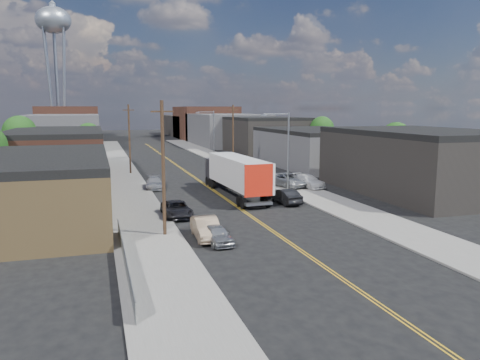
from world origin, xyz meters
TOP-DOWN VIEW (x-y plane):
  - ground at (0.00, 60.00)m, footprint 260.00×260.00m
  - centerline at (0.00, 45.00)m, footprint 0.32×120.00m
  - sidewalk_left at (-9.50, 45.00)m, footprint 5.00×140.00m
  - sidewalk_right at (9.50, 45.00)m, footprint 5.00×140.00m
  - warehouse_tan at (-18.00, 18.00)m, footprint 12.00×22.00m
  - warehouse_brown at (-18.00, 44.00)m, footprint 12.00×26.00m
  - industrial_right_a at (21.99, 20.00)m, footprint 14.00×22.00m
  - industrial_right_b at (22.00, 46.00)m, footprint 14.00×24.00m
  - industrial_right_c at (22.00, 72.00)m, footprint 14.00×22.00m
  - skyline_left_a at (-20.00, 95.00)m, footprint 16.00×30.00m
  - skyline_right_a at (20.00, 95.00)m, footprint 16.00×30.00m
  - skyline_left_b at (-20.00, 120.00)m, footprint 16.00×26.00m
  - skyline_right_b at (20.00, 120.00)m, footprint 16.00×26.00m
  - skyline_left_c at (-20.00, 140.00)m, footprint 16.00×40.00m
  - skyline_right_c at (20.00, 140.00)m, footprint 16.00×40.00m
  - water_tower at (-22.00, 110.00)m, footprint 9.00×9.00m
  - streetlight_near at (7.60, 25.00)m, footprint 3.39×0.25m
  - streetlight_far at (7.60, 60.00)m, footprint 3.39×0.25m
  - utility_pole_left_near at (-8.20, 10.00)m, footprint 1.60×0.26m
  - utility_pole_left_far at (-8.20, 45.00)m, footprint 1.60×0.26m
  - utility_pole_right at (8.20, 48.00)m, footprint 1.60×0.26m
  - chainlink_fence at (-11.50, 3.50)m, footprint 0.05×16.00m
  - tree_left_mid at (-23.94, 55.00)m, footprint 5.10×5.04m
  - tree_left_far at (-13.94, 62.00)m, footprint 4.35×4.20m
  - tree_right_near at (30.06, 36.00)m, footprint 4.60×4.48m
  - tree_right_far at (30.06, 60.00)m, footprint 4.85×4.76m
  - semi_truck at (1.50, 24.67)m, footprint 3.34×16.53m
  - car_left_a at (-5.00, 7.01)m, footprint 1.97×4.06m
  - car_left_b at (-5.40, 8.49)m, footprint 1.84×4.84m
  - car_left_c at (-6.33, 16.00)m, footprint 2.30×4.98m
  - car_left_d at (-6.40, 31.31)m, footprint 2.47×5.00m
  - car_right_oncoming at (5.00, 18.56)m, footprint 2.02×4.69m
  - car_right_lot_a at (8.99, 27.31)m, footprint 4.23×6.34m
  - car_right_lot_b at (11.00, 26.12)m, footprint 3.31×5.53m
  - car_right_lot_c at (8.20, 44.06)m, footprint 2.53×4.26m

SIDE VIEW (x-z plane):
  - ground at x=0.00m, z-range 0.00..0.00m
  - centerline at x=0.00m, z-range 0.00..0.01m
  - sidewalk_left at x=-9.50m, z-range 0.00..0.15m
  - sidewalk_right at x=9.50m, z-range 0.00..0.15m
  - chainlink_fence at x=-11.50m, z-range 0.04..1.27m
  - car_left_a at x=-5.00m, z-range 0.00..1.33m
  - car_left_c at x=-6.33m, z-range 0.00..1.38m
  - car_left_d at x=-6.40m, z-range 0.00..1.40m
  - car_right_oncoming at x=5.00m, z-range 0.00..1.50m
  - car_left_b at x=-5.40m, z-range 0.00..1.58m
  - car_right_lot_c at x=8.20m, z-range 0.15..1.51m
  - car_right_lot_b at x=11.00m, z-range 0.15..1.65m
  - car_right_lot_a at x=8.99m, z-range 0.15..1.77m
  - semi_truck at x=1.50m, z-range 0.30..4.61m
  - warehouse_tan at x=-18.00m, z-range 0.00..5.60m
  - industrial_right_b at x=22.00m, z-range 0.00..6.10m
  - warehouse_brown at x=-18.00m, z-range 0.00..6.60m
  - skyline_left_c at x=-20.00m, z-range 0.00..7.00m
  - skyline_right_c at x=20.00m, z-range 0.00..7.00m
  - industrial_right_a at x=21.99m, z-range 0.00..7.10m
  - industrial_right_c at x=22.00m, z-range 0.00..7.60m
  - skyline_left_a at x=-20.00m, z-range 0.00..8.00m
  - skyline_right_a at x=20.00m, z-range 0.00..8.00m
  - tree_left_far at x=-13.94m, z-range 1.08..8.05m
  - tree_right_near at x=30.06m, z-range 1.15..8.59m
  - skyline_left_b at x=-20.00m, z-range 0.00..10.00m
  - skyline_right_b at x=20.00m, z-range 0.00..10.00m
  - utility_pole_left_near at x=-8.20m, z-range 0.14..10.14m
  - utility_pole_left_far at x=-8.20m, z-range 0.14..10.14m
  - utility_pole_right at x=8.20m, z-range 0.14..10.14m
  - tree_right_far at x=30.06m, z-range 1.22..9.13m
  - streetlight_near at x=7.60m, z-range 0.83..9.83m
  - streetlight_far at x=7.60m, z-range 0.83..9.83m
  - tree_left_mid at x=-23.94m, z-range 1.30..9.67m
  - water_tower at x=-22.00m, z-range 12.20..49.10m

